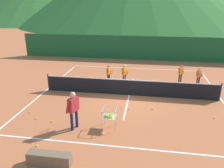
# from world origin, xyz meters

# --- Properties ---
(ground_plane) EXTENTS (120.00, 120.00, 0.00)m
(ground_plane) POSITION_xyz_m (0.00, 0.00, 0.00)
(ground_plane) COLOR #BC6038
(line_baseline_near) EXTENTS (10.39, 0.08, 0.01)m
(line_baseline_near) POSITION_xyz_m (0.00, -5.16, 0.00)
(line_baseline_near) COLOR white
(line_baseline_near) RESTS_ON ground
(line_baseline_far) EXTENTS (10.39, 0.08, 0.01)m
(line_baseline_far) POSITION_xyz_m (0.00, 5.88, 0.00)
(line_baseline_far) COLOR white
(line_baseline_far) RESTS_ON ground
(line_sideline_west) EXTENTS (0.08, 11.04, 0.01)m
(line_sideline_west) POSITION_xyz_m (-5.20, 0.00, 0.00)
(line_sideline_west) COLOR white
(line_sideline_west) RESTS_ON ground
(line_sideline_east) EXTENTS (0.08, 11.04, 0.01)m
(line_sideline_east) POSITION_xyz_m (5.20, 0.00, 0.00)
(line_sideline_east) COLOR white
(line_sideline_east) RESTS_ON ground
(line_service_center) EXTENTS (0.08, 6.17, 0.01)m
(line_service_center) POSITION_xyz_m (0.00, 0.00, 0.00)
(line_service_center) COLOR white
(line_service_center) RESTS_ON ground
(tennis_net) EXTENTS (10.12, 0.08, 1.05)m
(tennis_net) POSITION_xyz_m (0.00, 0.00, 0.50)
(tennis_net) COLOR #333338
(tennis_net) RESTS_ON ground
(instructor) EXTENTS (0.49, 0.84, 1.70)m
(instructor) POSITION_xyz_m (-2.01, -4.13, 1.02)
(instructor) COLOR #191E4C
(instructor) RESTS_ON ground
(student_0) EXTENTS (0.41, 0.66, 1.23)m
(student_0) POSITION_xyz_m (-1.60, 2.10, 0.74)
(student_0) COLOR black
(student_0) RESTS_ON ground
(student_1) EXTENTS (0.42, 0.72, 1.34)m
(student_1) POSITION_xyz_m (-0.51, 1.93, 0.80)
(student_1) COLOR navy
(student_1) RESTS_ON ground
(student_2) EXTENTS (0.43, 0.44, 1.21)m
(student_2) POSITION_xyz_m (3.23, 2.93, 0.72)
(student_2) COLOR black
(student_2) RESTS_ON ground
(student_3) EXTENTS (0.44, 0.67, 1.21)m
(student_3) POSITION_xyz_m (4.33, 2.48, 0.73)
(student_3) COLOR black
(student_3) RESTS_ON ground
(ball_cart) EXTENTS (0.58, 0.58, 0.90)m
(ball_cart) POSITION_xyz_m (-0.53, -3.85, 0.59)
(ball_cart) COLOR #B7B7BC
(ball_cart) RESTS_ON ground
(tennis_ball_0) EXTENTS (0.07, 0.07, 0.07)m
(tennis_ball_0) POSITION_xyz_m (-4.67, -3.09, 0.03)
(tennis_ball_0) COLOR yellow
(tennis_ball_0) RESTS_ON ground
(tennis_ball_1) EXTENTS (0.07, 0.07, 0.07)m
(tennis_ball_1) POSITION_xyz_m (-0.69, -4.41, 0.03)
(tennis_ball_1) COLOR yellow
(tennis_ball_1) RESTS_ON ground
(tennis_ball_2) EXTENTS (0.07, 0.07, 0.07)m
(tennis_ball_2) POSITION_xyz_m (-3.01, -5.64, 0.03)
(tennis_ball_2) COLOR yellow
(tennis_ball_2) RESTS_ON ground
(tennis_ball_3) EXTENTS (0.07, 0.07, 0.07)m
(tennis_ball_3) POSITION_xyz_m (0.16, -1.93, 0.03)
(tennis_ball_3) COLOR yellow
(tennis_ball_3) RESTS_ON ground
(tennis_ball_4) EXTENTS (0.07, 0.07, 0.07)m
(tennis_ball_4) POSITION_xyz_m (-4.07, -3.62, 0.03)
(tennis_ball_4) COLOR yellow
(tennis_ball_4) RESTS_ON ground
(tennis_ball_5) EXTENTS (0.07, 0.07, 0.07)m
(tennis_ball_5) POSITION_xyz_m (1.34, -1.71, 0.03)
(tennis_ball_5) COLOR yellow
(tennis_ball_5) RESTS_ON ground
(tennis_ball_6) EXTENTS (0.07, 0.07, 0.07)m
(tennis_ball_6) POSITION_xyz_m (4.24, -2.24, 0.03)
(tennis_ball_6) COLOR yellow
(tennis_ball_6) RESTS_ON ground
(tennis_ball_7) EXTENTS (0.07, 0.07, 0.07)m
(tennis_ball_7) POSITION_xyz_m (-3.23, -3.76, 0.03)
(tennis_ball_7) COLOR yellow
(tennis_ball_7) RESTS_ON ground
(tennis_ball_8) EXTENTS (0.07, 0.07, 0.07)m
(tennis_ball_8) POSITION_xyz_m (-0.24, -1.81, 0.03)
(tennis_ball_8) COLOR yellow
(tennis_ball_8) RESTS_ON ground
(windscreen_fence) EXTENTS (22.87, 0.08, 2.26)m
(windscreen_fence) POSITION_xyz_m (0.00, 9.02, 1.13)
(windscreen_fence) COLOR #1E5B2D
(windscreen_fence) RESTS_ON ground
(courtside_bench) EXTENTS (1.50, 0.36, 0.46)m
(courtside_bench) POSITION_xyz_m (-2.09, -6.54, 0.23)
(courtside_bench) COLOR brown
(courtside_bench) RESTS_ON ground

